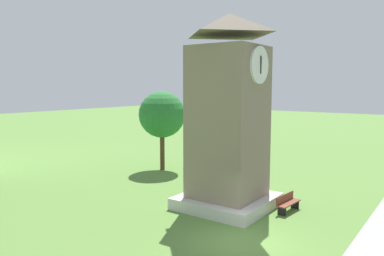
% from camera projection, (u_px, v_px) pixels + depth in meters
% --- Properties ---
extents(ground_plane, '(160.00, 160.00, 0.00)m').
position_uv_depth(ground_plane, '(242.00, 242.00, 15.37)').
color(ground_plane, '#567F38').
extents(clock_tower, '(4.50, 4.50, 10.04)m').
position_uv_depth(clock_tower, '(228.00, 123.00, 19.46)').
color(clock_tower, gray).
rests_on(clock_tower, ground).
extents(park_bench, '(1.84, 0.65, 0.88)m').
position_uv_depth(park_bench, '(287.00, 203.00, 19.12)').
color(park_bench, brown).
rests_on(park_bench, ground).
extents(tree_streetside, '(3.52, 3.52, 6.02)m').
position_uv_depth(tree_streetside, '(162.00, 115.00, 28.36)').
color(tree_streetside, '#513823').
rests_on(tree_streetside, ground).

